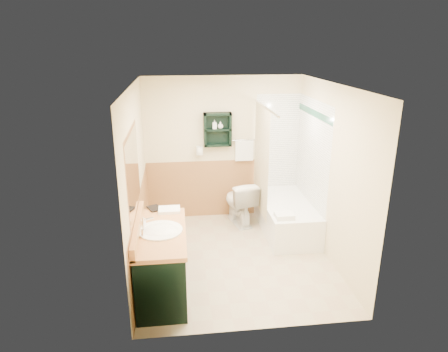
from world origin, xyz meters
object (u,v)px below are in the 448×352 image
(vanity_book, at_px, (148,203))
(toilet, at_px, (239,202))
(bathtub, at_px, (286,217))
(vanity, at_px, (162,262))
(soap_bottle_b, at_px, (220,126))
(hair_dryer, at_px, (199,151))
(wall_shelf, at_px, (218,129))
(soap_bottle_a, at_px, (215,127))

(vanity_book, bearing_deg, toilet, 15.44)
(bathtub, xyz_separation_m, toilet, (-0.70, 0.41, 0.12))
(bathtub, height_order, toilet, toilet)
(vanity, relative_size, bathtub, 0.86)
(soap_bottle_b, bearing_deg, vanity, -114.13)
(hair_dryer, distance_m, bathtub, 1.78)
(wall_shelf, distance_m, bathtub, 1.79)
(hair_dryer, distance_m, vanity, 2.35)
(vanity_book, height_order, soap_bottle_b, soap_bottle_b)
(vanity, relative_size, soap_bottle_a, 8.88)
(hair_dryer, height_order, vanity, hair_dryer)
(hair_dryer, height_order, soap_bottle_a, soap_bottle_a)
(bathtub, distance_m, vanity_book, 2.34)
(vanity, relative_size, vanity_book, 6.25)
(wall_shelf, distance_m, toilet, 1.26)
(bathtub, relative_size, toilet, 2.00)
(hair_dryer, bearing_deg, vanity_book, -116.79)
(hair_dryer, xyz_separation_m, toilet, (0.63, -0.29, -0.83))
(soap_bottle_b, bearing_deg, toilet, -42.74)
(hair_dryer, xyz_separation_m, soap_bottle_b, (0.34, -0.03, 0.41))
(toilet, distance_m, soap_bottle_a, 1.31)
(vanity, distance_m, vanity_book, 0.82)
(vanity, xyz_separation_m, soap_bottle_a, (0.85, 2.10, 1.19))
(wall_shelf, xyz_separation_m, toilet, (0.33, -0.27, -1.18))
(vanity, height_order, toilet, vanity)
(wall_shelf, relative_size, vanity, 0.42)
(wall_shelf, xyz_separation_m, bathtub, (1.03, -0.67, -1.30))
(hair_dryer, relative_size, toilet, 0.32)
(toilet, height_order, soap_bottle_a, soap_bottle_a)
(wall_shelf, xyz_separation_m, hair_dryer, (-0.30, 0.02, -0.35))
(wall_shelf, relative_size, soap_bottle_a, 3.77)
(wall_shelf, relative_size, hair_dryer, 2.29)
(soap_bottle_a, bearing_deg, toilet, -34.77)
(hair_dryer, bearing_deg, bathtub, -27.84)
(vanity, height_order, bathtub, vanity)
(toilet, bearing_deg, bathtub, 136.48)
(wall_shelf, height_order, vanity_book, wall_shelf)
(hair_dryer, bearing_deg, soap_bottle_a, -6.83)
(vanity, bearing_deg, soap_bottle_b, 65.87)
(wall_shelf, distance_m, soap_bottle_b, 0.07)
(soap_bottle_a, bearing_deg, bathtub, -31.94)
(hair_dryer, height_order, soap_bottle_b, soap_bottle_b)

